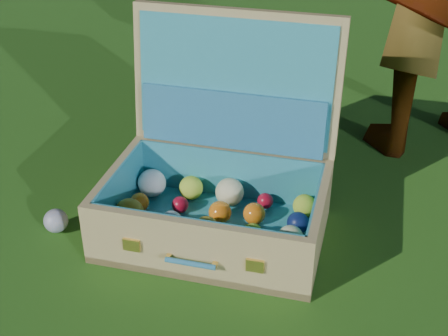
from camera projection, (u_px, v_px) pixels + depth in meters
ground at (274, 257)px, 1.77m from camera, size 60.00×60.00×0.00m
stray_ball at (56, 221)px, 1.86m from camera, size 0.07×0.07×0.07m
suitcase at (220, 174)px, 1.83m from camera, size 0.68×0.57×0.61m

